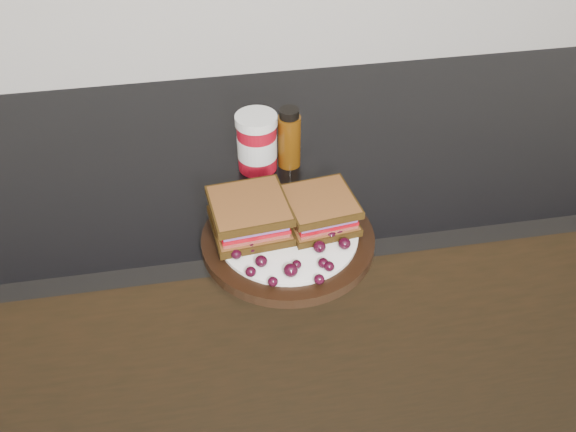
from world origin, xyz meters
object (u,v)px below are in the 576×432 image
object	(u,v)px
condiment_jar	(257,142)
oil_bottle	(289,138)
plate	(288,240)
sandwich_left	(250,216)

from	to	relation	value
condiment_jar	oil_bottle	distance (m)	0.06
oil_bottle	condiment_jar	bearing A→B (deg)	-179.38
plate	oil_bottle	distance (m)	0.23
condiment_jar	oil_bottle	world-z (taller)	oil_bottle
sandwich_left	oil_bottle	xyz separation A→B (m)	(0.10, 0.20, 0.01)
plate	oil_bottle	bearing A→B (deg)	79.49
plate	sandwich_left	distance (m)	0.08
oil_bottle	sandwich_left	bearing A→B (deg)	-116.59
sandwich_left	condiment_jar	world-z (taller)	condiment_jar
plate	condiment_jar	xyz separation A→B (m)	(-0.02, 0.22, 0.05)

